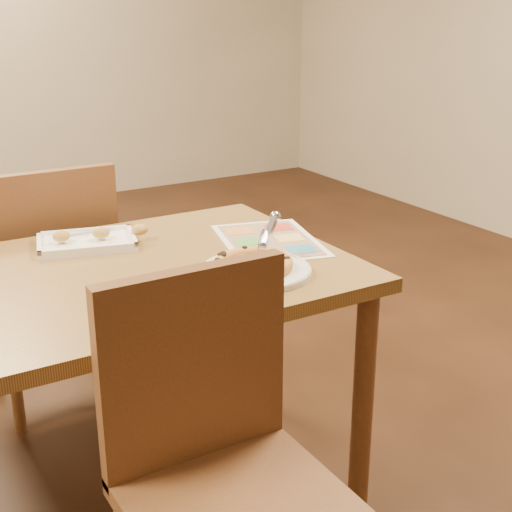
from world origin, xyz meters
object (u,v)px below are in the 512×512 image
dining_table (111,303)px  chair_near (216,435)px  menu (269,240)px  pizza_cutter (267,236)px  plate (256,271)px  pizza (253,264)px  chair_far (51,261)px  appetizer_tray (90,241)px

dining_table → chair_near: chair_near is taller
chair_near → menu: bearing=50.3°
chair_near → pizza_cutter: (0.39, 0.43, 0.24)m
chair_near → dining_table: bearing=90.0°
dining_table → plate: size_ratio=4.42×
plate → menu: bearing=50.8°
dining_table → pizza: 0.40m
chair_near → pizza: chair_near is taller
plate → pizza: (-0.01, 0.00, 0.02)m
dining_table → plate: bearing=-30.8°
chair_far → pizza: bearing=112.5°
plate → pizza: size_ratio=1.39×
dining_table → appetizer_tray: appetizer_tray is taller
chair_near → pizza: (0.33, 0.41, 0.18)m
plate → pizza_cutter: pizza_cutter is taller
chair_near → appetizer_tray: size_ratio=1.39×
chair_near → appetizer_tray: bearing=87.8°
chair_far → appetizer_tray: 0.39m
appetizer_tray → pizza: bearing=-56.1°
plate → appetizer_tray: 0.54m
chair_far → plate: size_ratio=1.60×
chair_near → plate: 0.55m
chair_far → appetizer_tray: (0.03, -0.35, 0.17)m
dining_table → chair_far: (-0.00, 0.60, -0.07)m
dining_table → pizza: pizza is taller
plate → pizza: pizza is taller
pizza_cutter → chair_near: bearing=-174.6°
dining_table → pizza: (0.33, -0.20, 0.11)m
menu → appetizer_tray: bearing=154.1°
menu → pizza_cutter: bearing=-123.5°
dining_table → chair_near: size_ratio=2.77×
appetizer_tray → menu: appetizer_tray is taller
chair_far → pizza_cutter: 0.90m
chair_near → pizza_cutter: chair_near is taller
chair_near → chair_far: (-0.00, 1.20, 0.00)m
dining_table → pizza_cutter: pizza_cutter is taller
chair_near → menu: size_ratio=1.22×
dining_table → chair_far: chair_far is taller
dining_table → plate: 0.40m
pizza_cutter → menu: 0.24m
chair_near → menu: chair_near is taller
pizza_cutter → chair_far: bearing=74.3°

